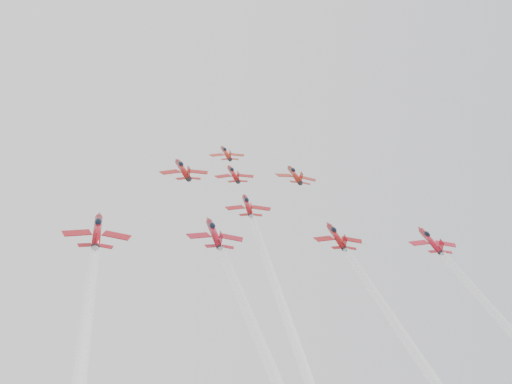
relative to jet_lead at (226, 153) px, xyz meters
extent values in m
cylinder|color=#A71F0F|center=(0.00, -0.28, -0.24)|extent=(0.98, 8.10, 5.47)
cone|color=#A71F0F|center=(0.00, 4.35, 2.58)|extent=(0.98, 2.18, 1.86)
cone|color=black|center=(0.00, -4.53, -2.84)|extent=(0.98, 1.42, 1.39)
ellipsoid|color=black|center=(0.00, 1.23, 1.20)|extent=(0.89, 2.09, 1.70)
cube|color=#A71F0F|center=(-2.40, -0.86, -0.65)|extent=(3.65, 2.39, 0.91)
cube|color=#A71F0F|center=(2.40, -0.86, -0.65)|extent=(3.65, 2.39, 0.91)
cube|color=#A71F0F|center=(0.00, -4.18, -1.37)|extent=(0.11, 2.29, 2.35)
cube|color=#A71F0F|center=(-1.25, -3.77, -2.38)|extent=(1.75, 1.18, 0.52)
cube|color=#A71F0F|center=(1.25, -3.77, -2.38)|extent=(1.75, 1.18, 0.52)
cylinder|color=maroon|center=(-11.82, -12.16, -7.51)|extent=(1.21, 9.98, 6.74)
cone|color=maroon|center=(-11.82, -6.46, -4.02)|extent=(1.21, 2.68, 2.28)
cone|color=black|center=(-11.82, -17.40, -10.70)|extent=(1.21, 1.75, 1.71)
ellipsoid|color=black|center=(-11.82, -10.30, -5.72)|extent=(1.10, 2.57, 2.10)
cube|color=maroon|center=(-14.78, -12.88, -8.01)|extent=(4.50, 2.94, 1.12)
cube|color=maroon|center=(-8.86, -12.88, -8.01)|extent=(4.50, 2.94, 1.12)
cube|color=maroon|center=(-11.82, -16.96, -8.90)|extent=(0.13, 2.82, 2.90)
cube|color=maroon|center=(-13.35, -16.46, -10.13)|extent=(2.16, 1.46, 0.65)
cube|color=maroon|center=(-10.28, -16.46, -10.13)|extent=(2.16, 1.46, 0.65)
cylinder|color=#9B0E10|center=(-1.13, -13.00, -8.02)|extent=(0.99, 8.19, 5.53)
cone|color=#9B0E10|center=(-1.13, -8.32, -5.16)|extent=(0.99, 2.20, 1.88)
cone|color=black|center=(-1.13, -17.30, -10.65)|extent=(0.99, 1.44, 1.41)
ellipsoid|color=black|center=(-1.13, -11.47, -6.56)|extent=(0.90, 2.11, 1.72)
cube|color=#9B0E10|center=(-3.55, -13.60, -8.43)|extent=(3.69, 2.42, 0.92)
cube|color=#9B0E10|center=(1.30, -13.60, -8.43)|extent=(3.69, 2.42, 0.92)
cube|color=#9B0E10|center=(-1.13, -16.95, -9.16)|extent=(0.11, 2.32, 2.38)
cube|color=#9B0E10|center=(-2.38, -16.54, -10.18)|extent=(1.77, 1.20, 0.53)
cube|color=#9B0E10|center=(0.13, -16.54, -10.18)|extent=(1.77, 1.20, 0.53)
cylinder|color=maroon|center=(13.11, -11.45, -7.07)|extent=(1.10, 9.10, 6.15)
cone|color=maroon|center=(13.11, -6.25, -3.89)|extent=(1.10, 2.45, 2.08)
cone|color=black|center=(13.11, -16.23, -9.99)|extent=(1.10, 1.60, 1.56)
ellipsoid|color=black|center=(13.11, -9.75, -5.45)|extent=(1.00, 2.35, 1.91)
cube|color=maroon|center=(10.41, -12.11, -7.53)|extent=(4.10, 2.68, 1.02)
cube|color=maroon|center=(15.81, -12.11, -7.53)|extent=(4.10, 2.68, 1.02)
cube|color=maroon|center=(13.11, -15.83, -8.34)|extent=(0.12, 2.58, 2.64)
cube|color=maroon|center=(11.71, -15.38, -9.47)|extent=(1.97, 1.33, 0.59)
cube|color=maroon|center=(14.51, -15.38, -9.47)|extent=(1.97, 1.33, 0.59)
cylinder|color=maroon|center=(-1.89, -28.22, -17.32)|extent=(1.01, 8.32, 5.62)
cone|color=maroon|center=(-1.89, -23.47, -14.41)|extent=(1.01, 2.24, 1.91)
cone|color=black|center=(-1.89, -32.59, -19.99)|extent=(1.01, 1.46, 1.43)
ellipsoid|color=black|center=(-1.89, -26.67, -15.83)|extent=(0.91, 2.14, 1.75)
cube|color=maroon|center=(-4.36, -28.82, -17.74)|extent=(3.75, 2.45, 0.94)
cube|color=maroon|center=(0.57, -28.82, -17.74)|extent=(3.75, 2.45, 0.94)
cube|color=maroon|center=(-1.89, -32.23, -18.48)|extent=(0.11, 2.36, 2.42)
cube|color=maroon|center=(-3.17, -31.81, -19.51)|extent=(1.80, 1.22, 0.54)
cube|color=maroon|center=(-0.61, -31.81, -19.51)|extent=(1.80, 1.22, 0.54)
cylinder|color=white|center=(-1.89, -67.99, -41.62)|extent=(1.28, 70.85, 43.97)
cylinder|color=maroon|center=(-29.21, -39.89, -24.45)|extent=(1.23, 10.18, 6.88)
cone|color=maroon|center=(-29.21, -34.08, -20.89)|extent=(1.23, 2.74, 2.33)
cone|color=black|center=(-29.21, -45.24, -27.71)|extent=(1.23, 1.79, 1.75)
ellipsoid|color=black|center=(-29.21, -37.99, -22.63)|extent=(1.12, 2.62, 2.14)
cube|color=maroon|center=(-32.23, -40.63, -24.96)|extent=(4.59, 3.00, 1.14)
cube|color=maroon|center=(-26.19, -40.63, -24.96)|extent=(4.59, 3.00, 1.14)
cube|color=maroon|center=(-29.21, -44.79, -25.87)|extent=(0.13, 2.88, 2.96)
cube|color=maroon|center=(-30.78, -44.28, -27.13)|extent=(2.20, 1.49, 0.66)
cube|color=maroon|center=(-27.65, -44.28, -27.13)|extent=(2.20, 1.49, 0.66)
cylinder|color=maroon|center=(-10.44, -39.53, -24.23)|extent=(1.11, 9.21, 6.22)
cone|color=maroon|center=(-10.44, -34.27, -21.01)|extent=(1.11, 2.48, 2.11)
cone|color=black|center=(-10.44, -44.37, -27.18)|extent=(1.11, 1.62, 1.58)
ellipsoid|color=black|center=(-10.44, -37.81, -22.58)|extent=(1.01, 2.37, 1.94)
cube|color=maroon|center=(-13.17, -40.20, -24.69)|extent=(4.15, 2.72, 1.04)
cube|color=maroon|center=(-7.71, -40.20, -24.69)|extent=(4.15, 2.72, 1.04)
cube|color=maroon|center=(-10.44, -43.96, -25.51)|extent=(0.12, 2.61, 2.68)
cube|color=maroon|center=(-11.86, -43.50, -26.65)|extent=(1.99, 1.35, 0.60)
cube|color=maroon|center=(-9.03, -43.50, -26.65)|extent=(1.99, 1.35, 0.60)
cylinder|color=maroon|center=(11.32, -39.19, -24.02)|extent=(1.02, 8.45, 5.71)
cone|color=maroon|center=(11.32, -34.37, -21.07)|extent=(1.02, 2.27, 1.93)
cone|color=black|center=(11.32, -43.63, -26.73)|extent=(1.02, 1.48, 1.45)
ellipsoid|color=black|center=(11.32, -37.62, -22.51)|extent=(0.93, 2.18, 1.78)
cube|color=maroon|center=(8.82, -39.80, -24.45)|extent=(3.81, 2.49, 0.95)
cube|color=maroon|center=(13.83, -39.80, -24.45)|extent=(3.81, 2.49, 0.95)
cube|color=maroon|center=(11.32, -43.26, -25.20)|extent=(0.11, 2.39, 2.45)
cube|color=maroon|center=(10.03, -42.83, -26.24)|extent=(1.83, 1.23, 0.55)
cube|color=maroon|center=(12.62, -42.83, -26.24)|extent=(1.83, 1.23, 0.55)
cylinder|color=#AE1023|center=(29.38, -39.57, -24.25)|extent=(1.02, 8.48, 5.73)
cone|color=#AE1023|center=(29.38, -34.73, -21.29)|extent=(1.02, 2.28, 1.94)
cone|color=black|center=(29.38, -44.02, -26.97)|extent=(1.02, 1.49, 1.46)
ellipsoid|color=black|center=(29.38, -37.99, -22.74)|extent=(0.93, 2.18, 1.78)
cube|color=#AE1023|center=(26.87, -40.18, -24.68)|extent=(3.82, 2.50, 0.95)
cube|color=#AE1023|center=(31.89, -40.18, -24.68)|extent=(3.82, 2.50, 0.95)
cube|color=#AE1023|center=(29.38, -43.65, -25.43)|extent=(0.11, 2.40, 2.46)
cube|color=#AE1023|center=(28.08, -43.23, -26.48)|extent=(1.83, 1.24, 0.55)
cube|color=#AE1023|center=(30.68, -43.23, -26.48)|extent=(1.83, 1.24, 0.55)
camera|label=1|loc=(-30.99, -142.71, -37.22)|focal=45.00mm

